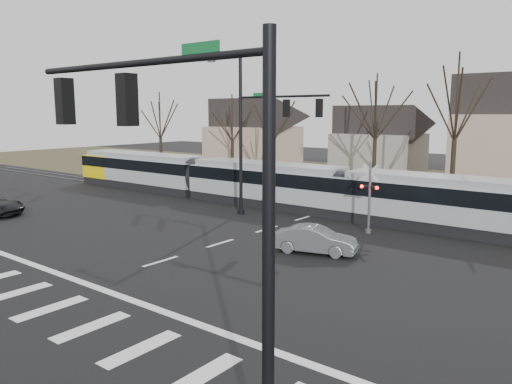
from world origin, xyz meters
The scene contains 14 objects.
ground centered at (0.00, 0.00, 0.00)m, with size 140.00×140.00×0.00m, color black.
grass_verge centered at (0.00, 32.00, 0.01)m, with size 140.00×28.00×0.01m, color #38331E.
crosswalk centered at (0.00, -4.00, 0.01)m, with size 27.00×2.60×0.01m.
stop_line centered at (0.00, -1.80, 0.01)m, with size 28.00×0.35×0.01m, color silver.
lane_dashes centered at (0.00, 16.00, 0.01)m, with size 0.18×30.00×0.01m.
rail_pair centered at (0.00, 15.80, 0.03)m, with size 90.00×1.52×0.06m.
tram centered at (-4.67, 16.00, 1.69)m, with size 40.95×3.04×3.10m.
sedan centered at (4.75, 7.51, 0.65)m, with size 4.17×2.46×1.30m, color #585B60.
signal_pole_near_right centered at (10.11, -6.00, 5.17)m, with size 6.72×0.44×8.00m.
signal_pole_far centered at (-2.41, 12.50, 5.70)m, with size 9.28×0.44×10.20m.
rail_crossing_signal centered at (5.00, 12.79, 1.89)m, with size 1.08×0.36×4.00m.
tree_row centered at (2.00, 26.00, 5.00)m, with size 59.20×7.20×10.00m.
house_a centered at (-20.00, 34.00, 4.46)m, with size 9.72×8.64×8.60m.
house_b centered at (-5.00, 36.00, 3.97)m, with size 8.64×7.56×7.65m.
Camera 1 is at (16.78, -12.45, 6.65)m, focal length 35.00 mm.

